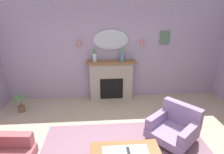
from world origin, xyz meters
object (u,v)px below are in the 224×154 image
at_px(mantel_vase_centre, 122,55).
at_px(armchair_in_corner, 175,126).
at_px(potted_plant_small_fern, 20,102).
at_px(framed_picture, 165,38).
at_px(wall_sconce_left, 79,42).
at_px(wall_sconce_right, 142,42).
at_px(fireplace, 111,81).
at_px(tv_remote, 128,151).
at_px(wall_mirror, 111,40).
at_px(mantel_vase_left, 95,55).

distance_m(mantel_vase_centre, armchair_in_corner, 2.27).
distance_m(armchair_in_corner, potted_plant_small_fern, 3.76).
bearing_deg(framed_picture, potted_plant_small_fern, -170.03).
xyz_separation_m(wall_sconce_left, wall_sconce_right, (1.70, 0.00, 0.00)).
height_order(fireplace, wall_sconce_right, wall_sconce_right).
xyz_separation_m(fireplace, tv_remote, (0.07, -2.65, -0.12)).
bearing_deg(potted_plant_small_fern, wall_mirror, 15.79).
xyz_separation_m(mantel_vase_centre, tv_remote, (-0.23, -2.62, -0.87)).
distance_m(fireplace, framed_picture, 1.91).
distance_m(wall_sconce_right, armchair_in_corner, 2.40).
bearing_deg(framed_picture, fireplace, -174.23).
bearing_deg(tv_remote, mantel_vase_centre, 85.04).
relative_size(wall_mirror, tv_remote, 6.00).
xyz_separation_m(framed_picture, tv_remote, (-1.43, -2.80, -1.30)).
bearing_deg(mantel_vase_centre, wall_sconce_left, 174.04).
bearing_deg(tv_remote, fireplace, 91.57).
bearing_deg(wall_mirror, wall_sconce_right, -3.37).
xyz_separation_m(wall_sconce_right, tv_remote, (-0.78, -2.74, -1.21)).
bearing_deg(mantel_vase_centre, wall_mirror, 150.46).
distance_m(mantel_vase_left, potted_plant_small_fern, 2.26).
bearing_deg(wall_sconce_right, potted_plant_small_fern, -169.10).
xyz_separation_m(mantel_vase_centre, armchair_in_corner, (0.85, -1.84, -1.02)).
bearing_deg(tv_remote, mantel_vase_left, 101.28).
height_order(mantel_vase_left, potted_plant_small_fern, mantel_vase_left).
relative_size(fireplace, tv_remote, 8.50).
height_order(mantel_vase_left, wall_sconce_left, wall_sconce_left).
distance_m(fireplace, mantel_vase_left, 0.90).
height_order(fireplace, mantel_vase_left, mantel_vase_left).
relative_size(mantel_vase_centre, wall_sconce_right, 2.76).
distance_m(wall_mirror, wall_sconce_right, 0.85).
height_order(armchair_in_corner, potted_plant_small_fern, armchair_in_corner).
xyz_separation_m(mantel_vase_left, potted_plant_small_fern, (-1.92, -0.50, -1.08)).
height_order(tv_remote, potted_plant_small_fern, potted_plant_small_fern).
relative_size(framed_picture, armchair_in_corner, 0.32).
height_order(framed_picture, potted_plant_small_fern, framed_picture).
height_order(wall_mirror, potted_plant_small_fern, wall_mirror).
bearing_deg(armchair_in_corner, mantel_vase_left, 130.90).
relative_size(mantel_vase_centre, tv_remote, 2.42).
bearing_deg(framed_picture, wall_sconce_right, -174.73).
relative_size(fireplace, mantel_vase_left, 3.54).
xyz_separation_m(wall_sconce_right, armchair_in_corner, (0.30, -1.96, -1.35)).
relative_size(mantel_vase_left, tv_remote, 2.40).
bearing_deg(armchair_in_corner, potted_plant_small_fern, 159.09).
relative_size(mantel_vase_left, armchair_in_corner, 0.34).
bearing_deg(mantel_vase_left, tv_remote, -78.72).
xyz_separation_m(mantel_vase_left, framed_picture, (1.95, 0.18, 0.40)).
distance_m(mantel_vase_left, tv_remote, 2.82).
relative_size(fireplace, wall_mirror, 1.42).
relative_size(wall_sconce_right, tv_remote, 0.88).
xyz_separation_m(framed_picture, potted_plant_small_fern, (-3.87, -0.68, -1.48)).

